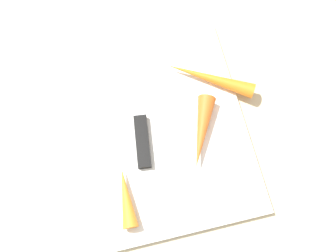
{
  "coord_description": "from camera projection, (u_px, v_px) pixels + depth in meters",
  "views": [
    {
      "loc": [
        -0.21,
        0.05,
        0.62
      ],
      "look_at": [
        0.0,
        0.0,
        0.01
      ],
      "focal_mm": 40.16,
      "sensor_mm": 36.0,
      "label": 1
    }
  ],
  "objects": [
    {
      "name": "ground_plane",
      "position": [
        168.0,
        128.0,
        0.65
      ],
      "size": [
        1.4,
        1.4,
        0.0
      ],
      "primitive_type": "plane",
      "color": "#C6B793"
    },
    {
      "name": "cutting_board",
      "position": [
        168.0,
        127.0,
        0.65
      ],
      "size": [
        0.36,
        0.26,
        0.01
      ],
      "primitive_type": "cube",
      "color": "white",
      "rests_on": "ground_plane"
    },
    {
      "name": "knife",
      "position": [
        142.0,
        134.0,
        0.63
      ],
      "size": [
        0.2,
        0.04,
        0.01
      ],
      "rotation": [
        0.0,
        0.0,
        6.17
      ],
      "color": "#B7B7BC",
      "rests_on": "cutting_board"
    },
    {
      "name": "carrot_medium",
      "position": [
        202.0,
        132.0,
        0.62
      ],
      "size": [
        0.13,
        0.08,
        0.03
      ],
      "primitive_type": "cone",
      "rotation": [
        0.0,
        1.57,
        2.74
      ],
      "color": "orange",
      "rests_on": "cutting_board"
    },
    {
      "name": "carrot_shortest",
      "position": [
        126.0,
        197.0,
        0.59
      ],
      "size": [
        0.1,
        0.03,
        0.02
      ],
      "primitive_type": "cone",
      "rotation": [
        0.0,
        1.57,
        6.25
      ],
      "color": "orange",
      "rests_on": "cutting_board"
    },
    {
      "name": "carrot_longest",
      "position": [
        210.0,
        78.0,
        0.66
      ],
      "size": [
        0.11,
        0.15,
        0.03
      ],
      "primitive_type": "cone",
      "rotation": [
        0.0,
        1.57,
        1.01
      ],
      "color": "orange",
      "rests_on": "cutting_board"
    }
  ]
}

